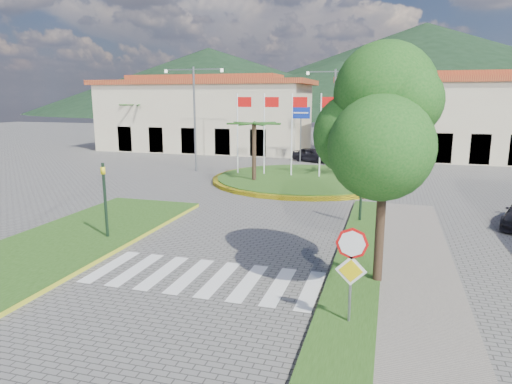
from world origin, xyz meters
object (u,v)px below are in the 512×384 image
(stop_sign, at_px, (351,261))
(car_dark_b, at_px, (395,159))
(roundabout_island, at_px, (304,179))
(deciduous_tree, at_px, (386,117))
(car_dark_a, at_px, (312,155))
(white_van, at_px, (197,146))

(stop_sign, distance_m, car_dark_b, 28.79)
(car_dark_b, bearing_deg, stop_sign, -179.10)
(roundabout_island, height_order, deciduous_tree, deciduous_tree)
(car_dark_a, bearing_deg, white_van, 95.36)
(white_van, height_order, car_dark_b, car_dark_b)
(stop_sign, height_order, deciduous_tree, deciduous_tree)
(roundabout_island, distance_m, car_dark_a, 9.93)
(roundabout_island, height_order, white_van, roundabout_island)
(roundabout_island, height_order, stop_sign, roundabout_island)
(stop_sign, distance_m, deciduous_tree, 4.59)
(stop_sign, relative_size, car_dark_a, 0.71)
(car_dark_a, bearing_deg, stop_sign, -144.44)
(stop_sign, height_order, car_dark_a, stop_sign)
(deciduous_tree, relative_size, car_dark_b, 1.63)
(car_dark_b, bearing_deg, deciduous_tree, -178.05)
(deciduous_tree, bearing_deg, roundabout_island, 107.91)
(car_dark_a, xyz_separation_m, car_dark_b, (7.19, -1.15, 0.05))
(roundabout_island, distance_m, white_van, 20.33)
(roundabout_island, xyz_separation_m, stop_sign, (4.90, -20.04, 1.62))
(deciduous_tree, height_order, car_dark_b, deciduous_tree)
(roundabout_island, bearing_deg, stop_sign, -76.27)
(white_van, relative_size, car_dark_b, 0.94)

